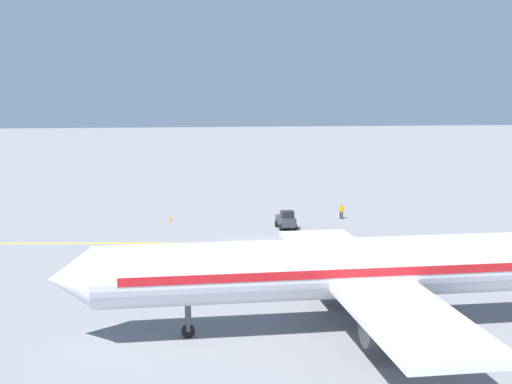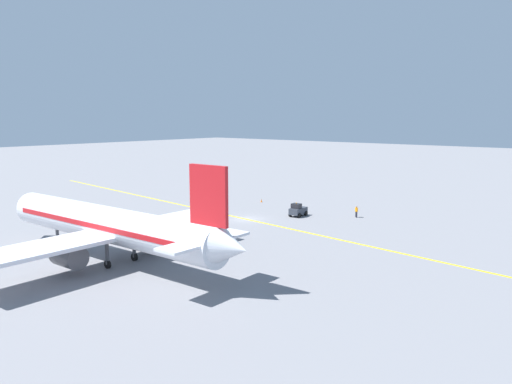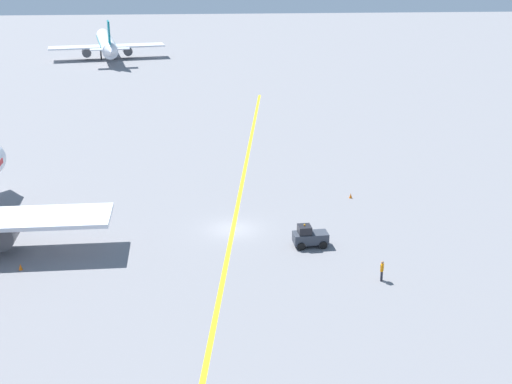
{
  "view_description": "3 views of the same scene",
  "coord_description": "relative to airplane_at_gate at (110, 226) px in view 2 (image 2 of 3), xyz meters",
  "views": [
    {
      "loc": [
        -64.82,
        7.89,
        14.42
      ],
      "look_at": [
        -0.54,
        -0.37,
        4.93
      ],
      "focal_mm": 50.0,
      "sensor_mm": 36.0,
      "label": 1
    },
    {
      "loc": [
        -52.71,
        -45.52,
        14.47
      ],
      "look_at": [
        -3.67,
        -4.84,
        4.82
      ],
      "focal_mm": 35.0,
      "sensor_mm": 36.0,
      "label": 2
    },
    {
      "loc": [
        -2.46,
        -60.97,
        25.39
      ],
      "look_at": [
        2.1,
        -0.57,
        3.79
      ],
      "focal_mm": 50.0,
      "sensor_mm": 36.0,
      "label": 3
    }
  ],
  "objects": [
    {
      "name": "ground_plane",
      "position": [
        24.58,
        3.31,
        -3.71
      ],
      "size": [
        400.0,
        400.0,
        0.0
      ],
      "primitive_type": "plane",
      "color": "slate"
    },
    {
      "name": "apron_yellow_centreline",
      "position": [
        24.58,
        3.31,
        -3.71
      ],
      "size": [
        14.92,
        119.17,
        0.01
      ],
      "primitive_type": "cube",
      "rotation": [
        0.0,
        0.0,
        -0.12
      ],
      "color": "yellow",
      "rests_on": "ground"
    },
    {
      "name": "airplane_at_gate",
      "position": [
        0.0,
        0.0,
        0.0
      ],
      "size": [
        28.12,
        35.47,
        10.6
      ],
      "color": "silver",
      "rests_on": "ground"
    },
    {
      "name": "baggage_tug_dark",
      "position": [
        31.06,
        -1.09,
        -2.81
      ],
      "size": [
        3.1,
        1.94,
        2.11
      ],
      "color": "#333842",
      "rests_on": "ground"
    },
    {
      "name": "ground_crew_worker",
      "position": [
        35.75,
        -8.13,
        -2.8
      ],
      "size": [
        0.35,
        0.54,
        1.68
      ],
      "color": "#23232D",
      "rests_on": "ground"
    },
    {
      "name": "traffic_cone_near_nose",
      "position": [
        37.12,
        10.72,
        -3.43
      ],
      "size": [
        0.32,
        0.32,
        0.55
      ],
      "primitive_type": "cone",
      "color": "orange",
      "rests_on": "ground"
    },
    {
      "name": "traffic_cone_mid_apron",
      "position": [
        6.99,
        -4.02,
        -3.43
      ],
      "size": [
        0.32,
        0.32,
        0.55
      ],
      "primitive_type": "cone",
      "color": "orange",
      "rests_on": "ground"
    }
  ]
}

